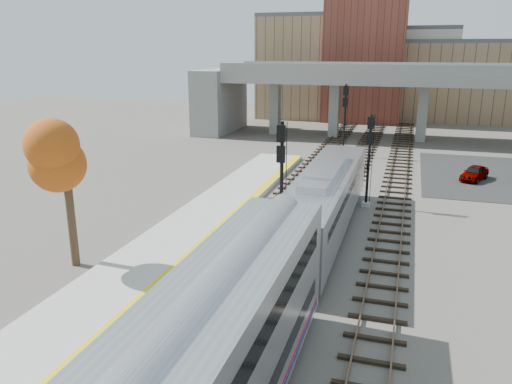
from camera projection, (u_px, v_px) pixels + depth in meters
The scene contains 13 objects.
ground at pixel (272, 294), 23.80m from camera, with size 160.00×160.00×0.00m, color #47423D.
platform at pixel (137, 272), 25.81m from camera, with size 4.50×60.00×0.35m, color #9E9E99.
yellow_strip at pixel (170, 273), 25.22m from camera, with size 0.70×60.00×0.01m, color yellow.
tracks at pixel (332, 214), 34.98m from camera, with size 10.70×95.00×0.25m.
overpass at pixel (406, 94), 62.07m from camera, with size 54.00×12.00×9.50m.
buildings_far at pixel (387, 70), 82.33m from camera, with size 43.00×21.00×20.60m.
parking_lot at pixel (501, 177), 45.50m from camera, with size 14.00×18.00×0.04m, color black.
locomotive at pixel (325, 200), 30.78m from camera, with size 3.02×19.05×4.10m.
signal_mast_near at pixel (281, 186), 28.49m from camera, with size 0.60×0.64×7.42m.
signal_mast_mid at pixel (368, 162), 36.12m from camera, with size 0.60×0.64×6.82m.
signal_mast_far at pixel (344, 120), 53.38m from camera, with size 0.60×0.64×7.66m.
tree at pixel (65, 156), 25.40m from camera, with size 3.60×3.60×8.09m.
car_a at pixel (474, 173), 44.08m from camera, with size 1.54×3.83×1.30m, color #99999E.
Camera 1 is at (5.65, -20.76, 11.32)m, focal length 35.00 mm.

